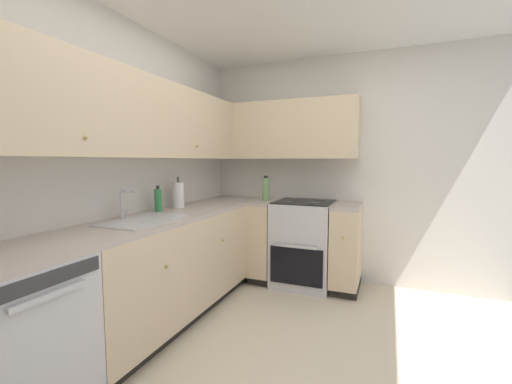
# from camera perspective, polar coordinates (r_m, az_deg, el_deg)

# --- Properties ---
(wall_back) EXTENTS (3.99, 0.05, 2.51)m
(wall_back) POSITION_cam_1_polar(r_m,az_deg,el_deg) (2.72, -26.38, 2.71)
(wall_back) COLOR silver
(wall_back) RESTS_ON ground_plane
(wall_right) EXTENTS (0.05, 3.28, 2.51)m
(wall_right) POSITION_cam_1_polar(r_m,az_deg,el_deg) (3.79, 15.87, 3.69)
(wall_right) COLOR silver
(wall_right) RESTS_ON ground_plane
(dishwasher) EXTENTS (0.60, 0.63, 0.87)m
(dishwasher) POSITION_cam_1_polar(r_m,az_deg,el_deg) (2.17, -37.03, -20.79)
(dishwasher) COLOR silver
(dishwasher) RESTS_ON ground_plane
(lower_cabinets_back) EXTENTS (1.87, 0.62, 0.87)m
(lower_cabinets_back) POSITION_cam_1_polar(r_m,az_deg,el_deg) (2.94, -15.25, -12.92)
(lower_cabinets_back) COLOR beige
(lower_cabinets_back) RESTS_ON ground_plane
(countertop_back) EXTENTS (3.08, 0.60, 0.03)m
(countertop_back) POSITION_cam_1_polar(r_m,az_deg,el_deg) (2.82, -15.46, -4.22)
(countertop_back) COLOR #B7A89E
(countertop_back) RESTS_ON lower_cabinets_back
(lower_cabinets_right) EXTENTS (0.62, 1.16, 0.87)m
(lower_cabinets_right) POSITION_cam_1_polar(r_m,az_deg,el_deg) (3.65, 8.73, -9.13)
(lower_cabinets_right) COLOR beige
(lower_cabinets_right) RESTS_ON ground_plane
(countertop_right) EXTENTS (0.60, 1.16, 0.03)m
(countertop_right) POSITION_cam_1_polar(r_m,az_deg,el_deg) (3.56, 8.82, -2.11)
(countertop_right) COLOR #B7A89E
(countertop_right) RESTS_ON lower_cabinets_right
(oven_range) EXTENTS (0.68, 0.62, 1.06)m
(oven_range) POSITION_cam_1_polar(r_m,az_deg,el_deg) (3.67, 8.38, -8.71)
(oven_range) COLOR silver
(oven_range) RESTS_ON ground_plane
(upper_cabinets_back) EXTENTS (2.76, 0.34, 0.63)m
(upper_cabinets_back) POSITION_cam_1_polar(r_m,az_deg,el_deg) (2.77, -20.31, 12.18)
(upper_cabinets_back) COLOR beige
(upper_cabinets_right) EXTENTS (0.32, 1.71, 0.63)m
(upper_cabinets_right) POSITION_cam_1_polar(r_m,az_deg,el_deg) (3.77, 4.40, 10.63)
(upper_cabinets_right) COLOR beige
(sink) EXTENTS (0.65, 0.40, 0.10)m
(sink) POSITION_cam_1_polar(r_m,az_deg,el_deg) (2.60, -18.68, -5.65)
(sink) COLOR #B7B7BC
(sink) RESTS_ON countertop_back
(faucet) EXTENTS (0.07, 0.16, 0.23)m
(faucet) POSITION_cam_1_polar(r_m,az_deg,el_deg) (2.72, -22.06, -1.53)
(faucet) COLOR silver
(faucet) RESTS_ON countertop_back
(soap_bottle) EXTENTS (0.06, 0.06, 0.23)m
(soap_bottle) POSITION_cam_1_polar(r_m,az_deg,el_deg) (3.02, -16.74, -1.33)
(soap_bottle) COLOR #338C4C
(soap_bottle) RESTS_ON countertop_back
(paper_towel_roll) EXTENTS (0.11, 0.11, 0.30)m
(paper_towel_roll) POSITION_cam_1_polar(r_m,az_deg,el_deg) (3.22, -13.41, -0.49)
(paper_towel_roll) COLOR white
(paper_towel_roll) RESTS_ON countertop_back
(oil_bottle) EXTENTS (0.08, 0.08, 0.28)m
(oil_bottle) POSITION_cam_1_polar(r_m,az_deg,el_deg) (3.68, 1.72, 0.54)
(oil_bottle) COLOR #729E66
(oil_bottle) RESTS_ON countertop_right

